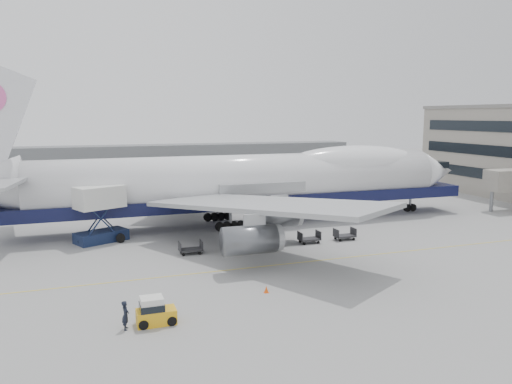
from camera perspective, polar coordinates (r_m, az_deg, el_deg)
name	(u,v)px	position (r m, az deg, el deg)	size (l,w,h in m)	color
ground	(282,246)	(53.36, 2.95, -6.24)	(260.00, 260.00, 0.00)	gray
apron_line	(306,262)	(48.08, 5.69, -7.95)	(60.00, 0.15, 0.01)	gold
hangar	(126,161)	(118.50, -14.64, 3.49)	(110.00, 8.00, 7.00)	slate
airliner	(251,180)	(63.54, -0.57, 1.37)	(67.00, 55.30, 19.98)	white
catering_truck	(100,211)	(57.15, -17.38, -2.07)	(6.06, 5.24, 6.20)	#162244
baggage_tug	(155,312)	(34.76, -11.52, -13.30)	(2.59, 1.48, 1.89)	gold
ground_worker	(125,315)	(34.36, -14.69, -13.46)	(0.70, 0.46, 1.93)	black
traffic_cone	(266,289)	(39.90, 1.19, -11.07)	(0.37, 0.37, 0.55)	#FF540D
dolly_0	(191,249)	(50.77, -7.48, -6.46)	(2.30, 1.35, 1.30)	#2D2D30
dolly_1	(232,245)	(51.80, -2.72, -6.09)	(2.30, 1.35, 1.30)	#2D2D30
dolly_2	(272,242)	(53.17, 1.82, -5.69)	(2.30, 1.35, 1.30)	#2D2D30
dolly_3	(309,238)	(54.85, 6.10, -5.29)	(2.30, 1.35, 1.30)	#2D2D30
dolly_4	(345,235)	(56.82, 10.09, -4.88)	(2.30, 1.35, 1.30)	#2D2D30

